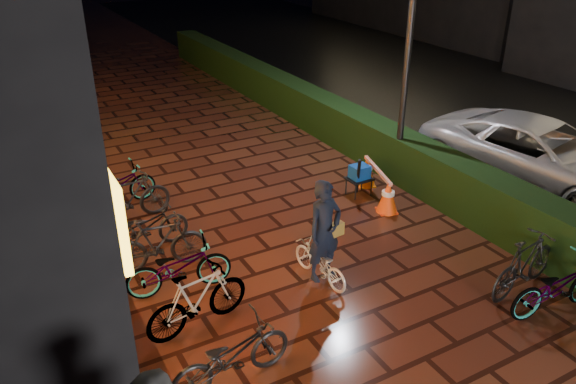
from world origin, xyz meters
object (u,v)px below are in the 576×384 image
cart_assembly (359,174)px  cyclist (322,246)px  van (539,154)px  traffic_barrier (377,183)px

cart_assembly → cyclist: bearing=-136.1°
van → cyclist: bearing=175.3°
van → cart_assembly: 3.84m
van → cart_assembly: bearing=146.3°
van → cart_assembly: van is taller
traffic_barrier → cart_assembly: 0.39m
cyclist → traffic_barrier: 3.17m
traffic_barrier → van: bearing=-18.7°
van → traffic_barrier: 3.53m
cyclist → cart_assembly: 3.15m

